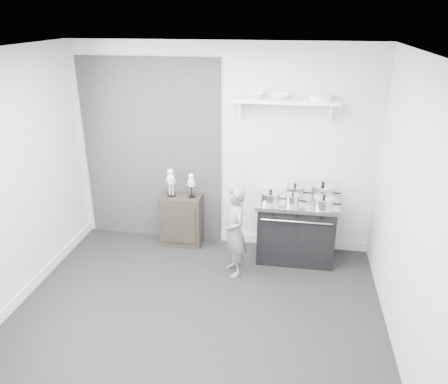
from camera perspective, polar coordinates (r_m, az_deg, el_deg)
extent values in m
plane|color=black|center=(4.81, -4.04, -16.38)|extent=(4.00, 4.00, 0.00)
cube|color=beige|center=(5.75, -0.35, 5.71)|extent=(4.00, 0.02, 2.70)
cube|color=beige|center=(2.64, -14.10, -17.46)|extent=(4.00, 0.02, 2.70)
cube|color=beige|center=(4.14, 23.52, -3.24)|extent=(0.02, 3.60, 2.70)
cube|color=silver|center=(3.76, -5.20, 17.60)|extent=(4.00, 3.60, 0.02)
cube|color=black|center=(6.00, -9.39, 5.11)|extent=(1.90, 0.02, 2.50)
cube|color=silver|center=(6.17, 8.90, -6.40)|extent=(2.00, 0.03, 0.12)
cube|color=silver|center=(5.51, -25.06, -12.36)|extent=(0.03, 3.60, 0.12)
cube|color=white|center=(5.39, 7.98, 11.68)|extent=(1.30, 0.26, 0.04)
cube|color=white|center=(5.53, 2.13, 10.87)|extent=(0.03, 0.12, 0.20)
cube|color=white|center=(5.50, 13.75, 10.20)|extent=(0.03, 0.12, 0.20)
cube|color=black|center=(5.75, 9.31, -5.04)|extent=(0.96, 0.57, 0.77)
cube|color=silver|center=(5.58, 9.57, -1.33)|extent=(1.02, 0.61, 0.05)
cube|color=black|center=(5.49, 6.88, -6.09)|extent=(0.40, 0.02, 0.50)
cube|color=black|center=(5.50, 11.70, -6.38)|extent=(0.40, 0.02, 0.50)
cylinder|color=silver|center=(5.34, 9.47, -3.86)|extent=(0.86, 0.02, 0.02)
cylinder|color=black|center=(5.32, 6.43, -2.86)|extent=(0.04, 0.03, 0.04)
cylinder|color=black|center=(5.32, 9.52, -3.06)|extent=(0.04, 0.03, 0.04)
cylinder|color=black|center=(5.33, 12.61, -3.24)|extent=(0.04, 0.03, 0.04)
cube|color=black|center=(6.05, -5.52, -3.65)|extent=(0.55, 0.32, 0.71)
imported|color=slate|center=(5.26, 1.41, -5.16)|extent=(0.43, 0.50, 1.15)
cylinder|color=silver|center=(5.44, 6.08, -0.78)|extent=(0.23, 0.23, 0.12)
cylinder|color=silver|center=(5.42, 6.11, -0.14)|extent=(0.24, 0.24, 0.01)
sphere|color=black|center=(5.41, 6.12, 0.14)|extent=(0.04, 0.04, 0.04)
cylinder|color=black|center=(5.44, 7.72, -0.89)|extent=(0.10, 0.02, 0.02)
cylinder|color=silver|center=(5.64, 9.22, 0.01)|extent=(0.22, 0.22, 0.13)
cylinder|color=silver|center=(5.62, 9.27, 0.71)|extent=(0.23, 0.23, 0.01)
sphere|color=black|center=(5.61, 9.29, 0.97)|extent=(0.04, 0.04, 0.04)
cylinder|color=black|center=(5.65, 10.75, -0.09)|extent=(0.10, 0.02, 0.02)
cylinder|color=silver|center=(5.66, 12.71, -0.05)|extent=(0.27, 0.27, 0.16)
cylinder|color=silver|center=(5.63, 12.78, 0.77)|extent=(0.28, 0.28, 0.01)
sphere|color=black|center=(5.62, 12.81, 1.08)|extent=(0.05, 0.05, 0.05)
cylinder|color=black|center=(5.68, 14.48, -0.16)|extent=(0.10, 0.02, 0.02)
cylinder|color=silver|center=(5.41, 12.85, -1.45)|extent=(0.24, 0.24, 0.11)
cylinder|color=silver|center=(5.38, 12.91, -0.83)|extent=(0.25, 0.25, 0.01)
sphere|color=black|center=(5.37, 12.93, -0.55)|extent=(0.04, 0.04, 0.04)
cylinder|color=black|center=(5.42, 14.53, -1.56)|extent=(0.10, 0.02, 0.02)
cylinder|color=silver|center=(5.41, 8.93, -1.10)|extent=(0.17, 0.17, 0.12)
cylinder|color=silver|center=(5.38, 8.97, -0.45)|extent=(0.17, 0.17, 0.01)
sphere|color=black|center=(5.38, 8.99, -0.23)|extent=(0.03, 0.03, 0.03)
cylinder|color=black|center=(5.41, 10.24, -1.18)|extent=(0.10, 0.02, 0.02)
imported|color=white|center=(5.41, 3.72, 12.47)|extent=(0.29, 0.29, 0.07)
imported|color=white|center=(5.39, 7.34, 12.32)|extent=(0.24, 0.24, 0.07)
cylinder|color=white|center=(5.39, 12.49, 11.91)|extent=(0.28, 0.28, 0.06)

